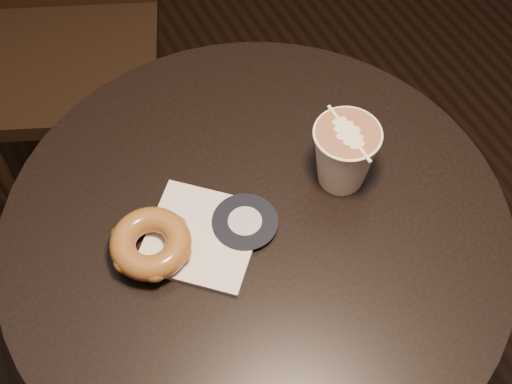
% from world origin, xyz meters
% --- Properties ---
extents(cafe_table, '(0.70, 0.70, 0.75)m').
position_xyz_m(cafe_table, '(0.00, 0.00, 0.55)').
color(cafe_table, black).
rests_on(cafe_table, ground).
extents(pastry_bag, '(0.20, 0.20, 0.01)m').
position_xyz_m(pastry_bag, '(-0.07, 0.02, 0.75)').
color(pastry_bag, silver).
rests_on(pastry_bag, cafe_table).
extents(doughnut, '(0.11, 0.11, 0.03)m').
position_xyz_m(doughnut, '(-0.14, 0.03, 0.78)').
color(doughnut, brown).
rests_on(doughnut, pastry_bag).
extents(latte_cup, '(0.09, 0.09, 0.10)m').
position_xyz_m(latte_cup, '(0.14, 0.02, 0.80)').
color(latte_cup, white).
rests_on(latte_cup, cafe_table).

